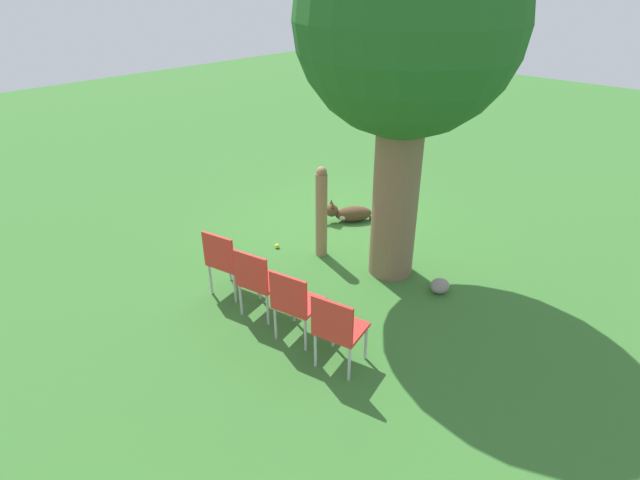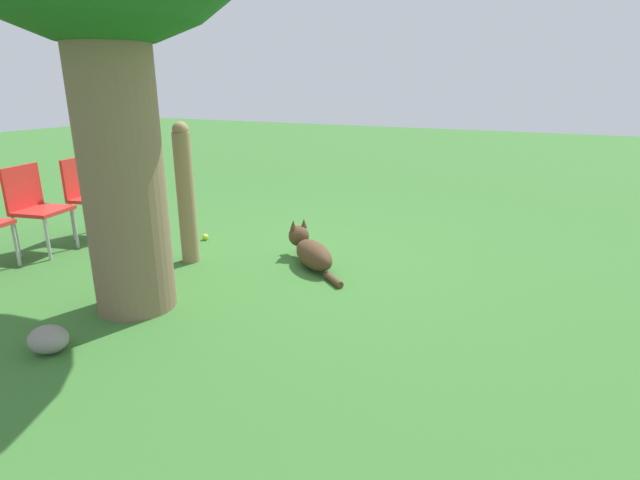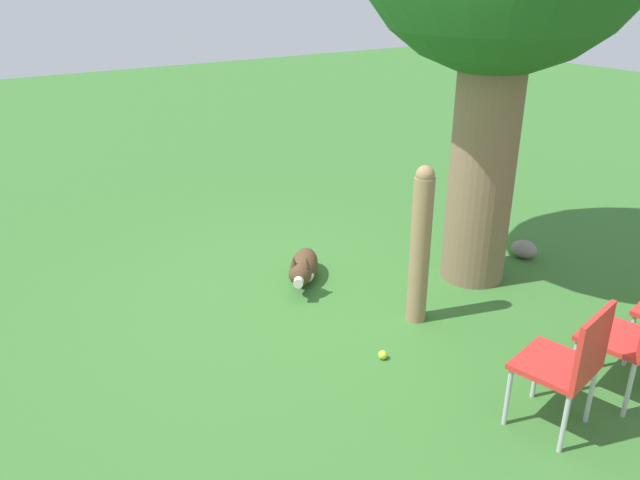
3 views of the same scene
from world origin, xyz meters
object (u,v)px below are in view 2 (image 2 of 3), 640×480
at_px(fence_post, 186,193).
at_px(red_chair_0, 89,192).
at_px(tennis_ball, 205,237).
at_px(red_chair_1, 35,203).
at_px(dog, 310,251).

height_order(fence_post, red_chair_0, fence_post).
bearing_deg(fence_post, tennis_ball, -63.18).
distance_m(fence_post, red_chair_0, 1.52).
relative_size(red_chair_0, red_chair_1, 1.00).
xyz_separation_m(dog, red_chair_0, (2.58, 0.22, 0.36)).
xyz_separation_m(fence_post, tennis_ball, (0.30, -0.59, -0.63)).
bearing_deg(tennis_ball, fence_post, 116.82).
relative_size(red_chair_1, tennis_ball, 12.71).
height_order(red_chair_1, tennis_ball, red_chair_1).
bearing_deg(dog, tennis_ball, 30.78).
height_order(dog, tennis_ball, dog).
bearing_deg(red_chair_0, dog, -7.03).
xyz_separation_m(fence_post, red_chair_1, (1.53, 0.44, -0.16)).
bearing_deg(dog, fence_post, 59.09).
xyz_separation_m(fence_post, red_chair_0, (1.50, -0.18, -0.16)).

